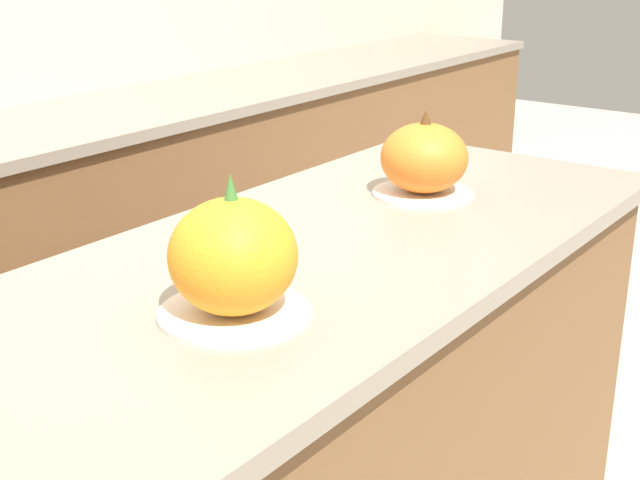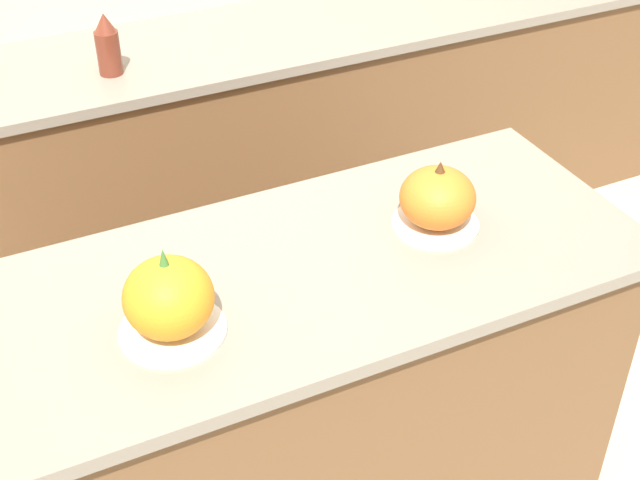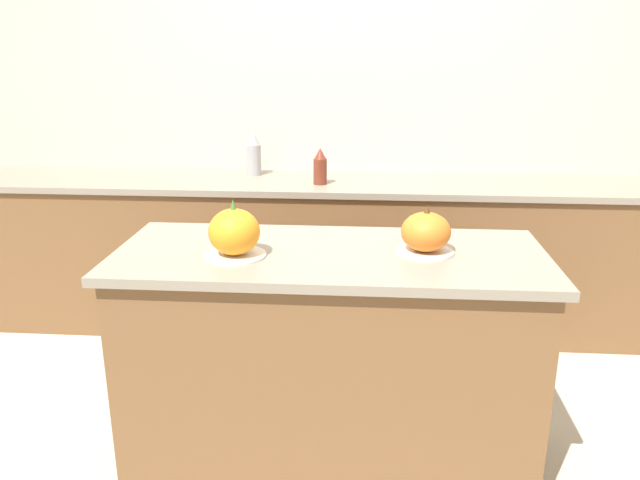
% 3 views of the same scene
% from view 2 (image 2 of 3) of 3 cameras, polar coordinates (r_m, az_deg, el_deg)
% --- Properties ---
extents(kitchen_island, '(1.60, 0.67, 0.90)m').
position_cam_2_polar(kitchen_island, '(2.32, -0.79, -10.55)').
color(kitchen_island, brown).
rests_on(kitchen_island, ground_plane).
extents(back_counter, '(6.00, 0.60, 0.89)m').
position_cam_2_polar(back_counter, '(3.29, -10.39, 4.49)').
color(back_counter, brown).
rests_on(back_counter, ground_plane).
extents(pumpkin_cake_left, '(0.23, 0.23, 0.21)m').
position_cam_2_polar(pumpkin_cake_left, '(1.82, -9.65, -3.79)').
color(pumpkin_cake_left, silver).
rests_on(pumpkin_cake_left, kitchen_island).
extents(pumpkin_cake_right, '(0.21, 0.21, 0.18)m').
position_cam_2_polar(pumpkin_cake_right, '(2.13, 7.52, 2.60)').
color(pumpkin_cake_right, silver).
rests_on(pumpkin_cake_right, kitchen_island).
extents(bottle_short, '(0.08, 0.08, 0.20)m').
position_cam_2_polar(bottle_short, '(2.94, -13.44, 12.04)').
color(bottle_short, maroon).
rests_on(bottle_short, back_counter).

